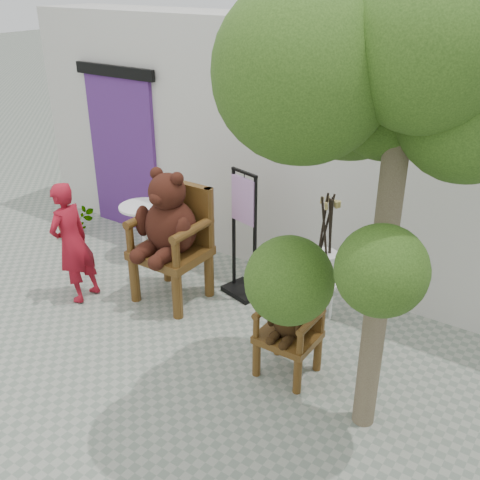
{
  "coord_description": "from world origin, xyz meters",
  "views": [
    {
      "loc": [
        2.7,
        -2.86,
        3.45
      ],
      "look_at": [
        -0.23,
        1.44,
        0.95
      ],
      "focal_mm": 42.0,
      "sensor_mm": 36.0,
      "label": 1
    }
  ],
  "objects": [
    {
      "name": "cafe_table",
      "position": [
        -2.14,
        2.0,
        0.44
      ],
      "size": [
        0.6,
        0.6,
        0.7
      ],
      "rotation": [
        0.0,
        0.0,
        -0.26
      ],
      "color": "white",
      "rests_on": "ground"
    },
    {
      "name": "back_wall",
      "position": [
        0.0,
        3.1,
        1.5
      ],
      "size": [
        9.0,
        1.0,
        3.0
      ],
      "primitive_type": "cube",
      "color": "beige",
      "rests_on": "ground"
    },
    {
      "name": "ground_plane",
      "position": [
        0.0,
        0.0,
        0.0
      ],
      "size": [
        60.0,
        60.0,
        0.0
      ],
      "primitive_type": "plane",
      "color": "gray",
      "rests_on": "ground"
    },
    {
      "name": "chair_small",
      "position": [
        0.66,
        0.96,
        0.55
      ],
      "size": [
        0.52,
        0.49,
        0.92
      ],
      "color": "#442A0E",
      "rests_on": "ground"
    },
    {
      "name": "stool_bucket",
      "position": [
        0.51,
        1.91,
        0.64
      ],
      "size": [
        0.32,
        0.32,
        1.45
      ],
      "rotation": [
        0.0,
        0.0,
        -0.03
      ],
      "color": "white",
      "rests_on": "ground"
    },
    {
      "name": "chair_big",
      "position": [
        -1.12,
        1.38,
        0.89
      ],
      "size": [
        0.76,
        0.82,
        1.56
      ],
      "color": "#442A0E",
      "rests_on": "ground"
    },
    {
      "name": "display_stand",
      "position": [
        -0.49,
        1.9,
        0.58
      ],
      "size": [
        0.52,
        0.45,
        1.51
      ],
      "rotation": [
        0.0,
        0.0,
        -0.26
      ],
      "color": "black",
      "rests_on": "ground"
    },
    {
      "name": "potted_plant",
      "position": [
        -3.4,
        1.89,
        0.23
      ],
      "size": [
        0.48,
        0.44,
        0.47
      ],
      "primitive_type": "imported",
      "rotation": [
        0.0,
        0.0,
        0.2
      ],
      "color": "#1E3A0F",
      "rests_on": "ground"
    },
    {
      "name": "person",
      "position": [
        -2.05,
        0.77,
        0.69
      ],
      "size": [
        0.37,
        0.53,
        1.38
      ],
      "primitive_type": "imported",
      "rotation": [
        0.0,
        0.0,
        -1.49
      ],
      "color": "maroon",
      "rests_on": "ground"
    },
    {
      "name": "tree",
      "position": [
        1.26,
        0.72,
        2.81
      ],
      "size": [
        1.99,
        2.04,
        3.73
      ],
      "rotation": [
        0.0,
        0.0,
        -0.0
      ],
      "color": "brown",
      "rests_on": "ground"
    },
    {
      "name": "doorway",
      "position": [
        -3.0,
        2.58,
        1.16
      ],
      "size": [
        1.4,
        0.11,
        2.33
      ],
      "color": "#4F2570",
      "rests_on": "ground"
    }
  ]
}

